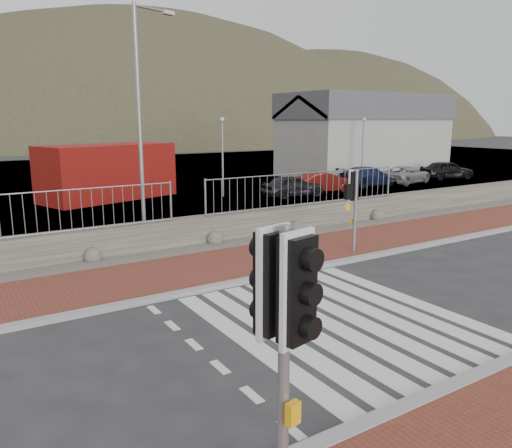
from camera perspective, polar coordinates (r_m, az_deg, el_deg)
ground at (r=10.53m, az=9.29°, el=-10.69°), size 220.00×220.00×0.00m
sidewalk_far at (r=14.00m, az=-3.01°, el=-4.64°), size 40.00×3.00×0.08m
kerb_near at (r=8.73m, az=22.97°, el=-16.13°), size 40.00×0.25×0.12m
kerb_far at (r=12.76m, az=0.31°, el=-6.22°), size 40.00×0.25×0.12m
zebra_crossing at (r=10.53m, az=9.29°, el=-10.66°), size 4.62×5.60×0.01m
gravel_strip at (r=15.71m, az=-6.59°, el=-2.90°), size 40.00×1.50×0.06m
stone_wall at (r=16.32m, az=-7.85°, el=-0.86°), size 40.00×0.60×0.90m
railing at (r=15.94m, az=-7.76°, el=3.85°), size 18.07×0.07×1.22m
quay at (r=35.95m, az=-21.67°, el=4.62°), size 120.00×40.00×0.50m
water at (r=70.54m, az=-27.15°, el=7.31°), size 220.00×50.00×0.05m
harbor_building at (r=37.96m, az=12.27°, el=9.97°), size 12.20×6.20×5.80m
hills_backdrop at (r=99.78m, az=-23.46°, el=-4.89°), size 254.00×90.00×100.00m
traffic_signal_near at (r=4.92m, az=3.26°, el=-9.85°), size 0.48×0.35×3.04m
traffic_signal_far at (r=15.16m, az=11.26°, el=3.48°), size 0.61×0.22×2.57m
streetlight at (r=16.32m, az=-12.87°, el=12.18°), size 1.53×0.63×7.44m
shipping_container at (r=26.70m, az=-16.57°, el=5.73°), size 7.19×4.71×2.78m
car_a at (r=26.51m, az=4.24°, el=4.37°), size 3.47×1.65×1.14m
car_b at (r=28.17m, az=7.74°, el=4.75°), size 3.62×1.60×1.15m
car_c at (r=31.41m, az=12.70°, el=5.34°), size 4.17×1.76×1.20m
car_d at (r=33.37m, az=16.72°, el=5.41°), size 4.27×2.64×1.10m
car_e at (r=36.81m, az=20.97°, el=5.80°), size 3.92×2.39×1.25m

